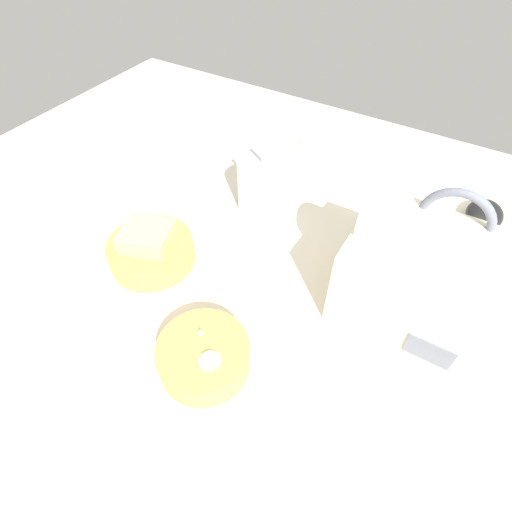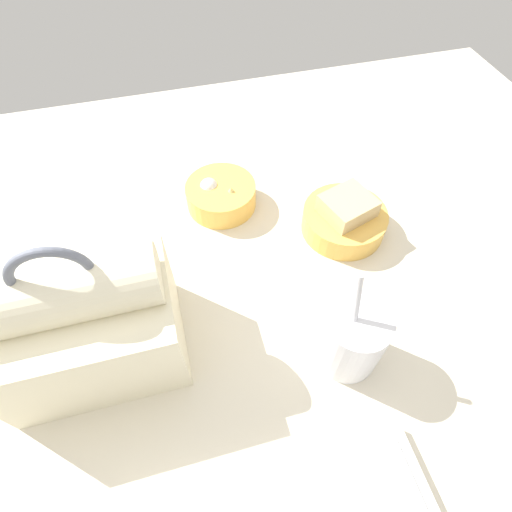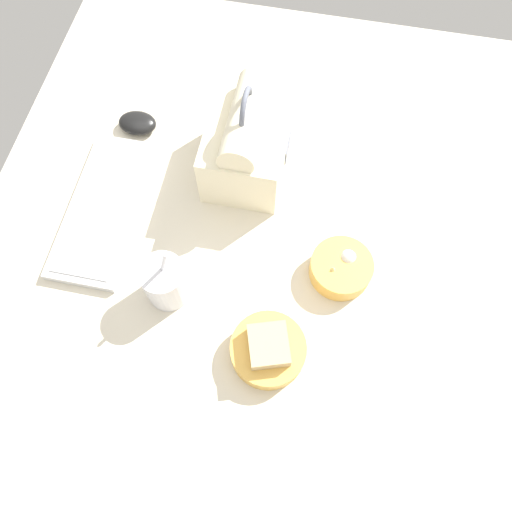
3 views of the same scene
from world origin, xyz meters
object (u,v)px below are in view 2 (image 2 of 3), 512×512
object	(u,v)px
soup_cup	(352,337)
bento_bowl_sandwich	(344,218)
lunch_bag	(86,321)
bento_bowl_snacks	(221,195)

from	to	relation	value
soup_cup	bento_bowl_sandwich	xyz separation A→B (cm)	(-7.84, -20.26, -2.58)
bento_bowl_sandwich	soup_cup	bearing A→B (deg)	68.85
lunch_bag	bento_bowl_snacks	bearing A→B (deg)	-132.80
soup_cup	bento_bowl_snacks	xyz separation A→B (cm)	(9.94, -30.70, -2.88)
bento_bowl_sandwich	bento_bowl_snacks	size ratio (longest dim) A/B	1.14
lunch_bag	bento_bowl_sandwich	xyz separation A→B (cm)	(-38.13, -11.53, -5.42)
bento_bowl_sandwich	lunch_bag	bearing A→B (deg)	16.83
bento_bowl_sandwich	bento_bowl_snacks	world-z (taller)	bento_bowl_sandwich
soup_cup	bento_bowl_snacks	size ratio (longest dim) A/B	1.41
bento_bowl_sandwich	bento_bowl_snacks	xyz separation A→B (cm)	(17.78, -10.44, -0.30)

